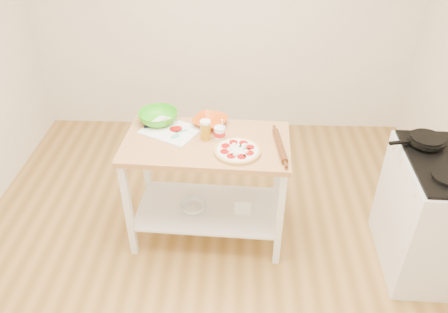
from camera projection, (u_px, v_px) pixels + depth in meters
name	position (u px, v px, depth m)	size (l,w,h in m)	color
room_shell	(208.00, 121.00, 2.50)	(4.04, 4.54, 2.74)	#AD8040
prep_island	(207.00, 169.00, 3.30)	(1.24, 0.72, 0.90)	tan
gas_stove	(441.00, 214.00, 3.14)	(0.71, 0.83, 1.11)	white
skillet	(426.00, 140.00, 3.03)	(0.40, 0.26, 0.03)	black
pizza	(237.00, 151.00, 3.02)	(0.33, 0.33, 0.05)	#E2B560
cutting_board	(171.00, 130.00, 3.27)	(0.49, 0.45, 0.04)	white
spatula	(179.00, 134.00, 3.21)	(0.12, 0.13, 0.01)	#49B29F
knife	(156.00, 125.00, 3.31)	(0.25, 0.14, 0.01)	silver
orange_bowl	(210.00, 122.00, 3.32)	(0.25, 0.25, 0.06)	#D34E0D
green_bowl	(158.00, 117.00, 3.34)	(0.30, 0.30, 0.09)	green
beer_pint	(205.00, 130.00, 3.13)	(0.08, 0.08, 0.15)	#AE7E12
yogurt_tub	(220.00, 133.00, 3.15)	(0.08, 0.08, 0.18)	white
rolling_pin	(280.00, 146.00, 3.06)	(0.05, 0.05, 0.40)	#5D2F15
shelf_glass_bowl	(193.00, 206.00, 3.48)	(0.21, 0.21, 0.07)	silver
shelf_bin	(243.00, 203.00, 3.47)	(0.13, 0.13, 0.13)	white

